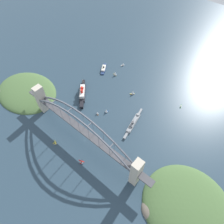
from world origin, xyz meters
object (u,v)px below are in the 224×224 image
object	(u,v)px
naval_cruiser	(133,123)
seaplane_second_in_formation	(81,162)
small_boat_1	(106,111)
small_boat_4	(133,92)
small_boat_3	(115,73)
seaplane_taxiing_near_bridge	(55,143)
ocean_liner	(82,93)
harbor_arch_bridge	(82,130)
small_boat_2	(123,64)
small_boat_5	(181,106)
small_boat_0	(97,113)
harbor_ferry_steamer	(104,69)

from	to	relation	value
naval_cruiser	seaplane_second_in_formation	xyz separation A→B (m)	(-19.64, -121.97, -1.25)
small_boat_1	small_boat_4	world-z (taller)	small_boat_4
seaplane_second_in_formation	small_boat_3	distance (m)	230.96
seaplane_taxiing_near_bridge	seaplane_second_in_formation	distance (m)	63.41
ocean_liner	small_boat_1	size ratio (longest dim) A/B	6.66
harbor_arch_bridge	small_boat_1	bearing A→B (deg)	99.52
small_boat_3	harbor_arch_bridge	bearing A→B (deg)	-67.86
seaplane_second_in_formation	naval_cruiser	bearing A→B (deg)	80.85
naval_cruiser	small_boat_1	distance (m)	61.02
small_boat_2	small_boat_3	xyz separation A→B (m)	(8.55, -40.60, 1.52)
small_boat_4	small_boat_5	bearing A→B (deg)	20.17
harbor_arch_bridge	small_boat_2	size ratio (longest dim) A/B	32.94
small_boat_5	small_boat_3	bearing A→B (deg)	-175.27
harbor_arch_bridge	small_boat_2	distance (m)	231.39
harbor_arch_bridge	seaplane_taxiing_near_bridge	xyz separation A→B (m)	(-35.69, -39.64, -31.98)
small_boat_5	naval_cruiser	bearing A→B (deg)	-116.16
small_boat_3	small_boat_5	distance (m)	168.30
small_boat_3	small_boat_1	bearing A→B (deg)	-59.39
ocean_liner	small_boat_0	bearing A→B (deg)	-16.94
naval_cruiser	small_boat_3	bearing A→B (deg)	143.67
seaplane_taxiing_near_bridge	small_boat_1	bearing A→B (deg)	78.79
harbor_ferry_steamer	small_boat_3	world-z (taller)	small_boat_3
harbor_arch_bridge	small_boat_3	xyz separation A→B (m)	(-71.04, 174.57, -28.58)
seaplane_second_in_formation	small_boat_3	xyz separation A→B (m)	(-98.53, 208.86, 3.57)
harbor_arch_bridge	seaplane_taxiing_near_bridge	world-z (taller)	harbor_arch_bridge
ocean_liner	harbor_arch_bridge	bearing A→B (deg)	-43.07
seaplane_taxiing_near_bridge	small_boat_2	bearing A→B (deg)	99.78
small_boat_0	seaplane_second_in_formation	bearing A→B (deg)	-61.63
harbor_ferry_steamer	ocean_liner	bearing A→B (deg)	-77.08
harbor_arch_bridge	small_boat_0	bearing A→B (deg)	111.40
small_boat_2	small_boat_4	bearing A→B (deg)	-39.14
ocean_liner	naval_cruiser	distance (m)	132.13
ocean_liner	small_boat_1	xyz separation A→B (m)	(71.93, -3.09, -1.82)
small_boat_0	small_boat_3	distance (m)	123.40
naval_cruiser	seaplane_taxiing_near_bridge	distance (m)	151.89
small_boat_1	small_boat_2	distance (m)	154.33
small_boat_1	small_boat_2	xyz separation A→B (m)	(-66.83, 139.11, -0.58)
small_boat_2	small_boat_4	world-z (taller)	small_boat_4
ocean_liner	harbor_ferry_steamer	xyz separation A→B (m)	(-21.34, 93.01, -3.71)
naval_cruiser	harbor_ferry_steamer	world-z (taller)	naval_cruiser
naval_cruiser	harbor_ferry_steamer	distance (m)	174.92
harbor_ferry_steamer	small_boat_0	size ratio (longest dim) A/B	4.75
ocean_liner	small_boat_3	world-z (taller)	ocean_liner
ocean_liner	small_boat_4	distance (m)	110.19
harbor_ferry_steamer	seaplane_taxiing_near_bridge	world-z (taller)	harbor_ferry_steamer
harbor_arch_bridge	naval_cruiser	distance (m)	104.23
seaplane_second_in_formation	small_boat_1	size ratio (longest dim) A/B	1.05
harbor_arch_bridge	ocean_liner	bearing A→B (deg)	136.93
small_boat_5	ocean_liner	bearing A→B (deg)	-148.92
small_boat_0	small_boat_4	bearing A→B (deg)	76.72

